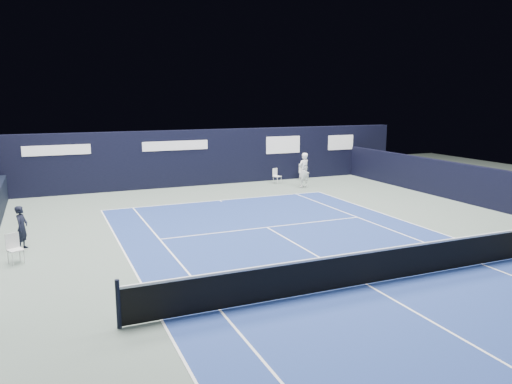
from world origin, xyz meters
TOP-DOWN VIEW (x-y plane):
  - ground at (0.00, 2.00)m, footprint 48.00×48.00m
  - court_surface at (0.00, 0.00)m, footprint 10.97×23.77m
  - enclosure_wall_right at (10.50, 6.00)m, footprint 0.30×22.00m
  - folding_chair_back_a at (4.59, 15.28)m, footprint 0.50×0.52m
  - folding_chair_back_b at (6.53, 15.58)m, footprint 0.53×0.52m
  - line_judge_chair at (-8.64, 5.63)m, footprint 0.52×0.52m
  - line_judge at (-8.45, 7.06)m, footprint 0.52×0.62m
  - court_markings at (0.00, 0.00)m, footprint 11.03×23.83m
  - tennis_net at (0.00, 0.00)m, footprint 12.90×0.10m
  - back_sponsor_wall at (0.01, 16.50)m, footprint 26.00×0.63m
  - tennis_player at (5.44, 13.50)m, footprint 0.80×0.94m

SIDE VIEW (x-z plane):
  - ground at x=0.00m, z-range 0.00..0.00m
  - court_surface at x=0.00m, z-range 0.00..0.01m
  - court_markings at x=0.00m, z-range 0.01..0.01m
  - tennis_net at x=0.00m, z-range -0.04..1.06m
  - line_judge_chair at x=-8.64m, z-range 0.06..0.97m
  - folding_chair_back_b at x=6.53m, z-range 0.07..1.06m
  - folding_chair_back_a at x=4.59m, z-range 0.14..1.01m
  - line_judge at x=-8.45m, z-range 0.00..1.44m
  - enclosure_wall_right at x=10.50m, z-range 0.00..1.80m
  - tennis_player at x=5.44m, z-range 0.00..1.90m
  - back_sponsor_wall at x=0.01m, z-range 0.00..3.10m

